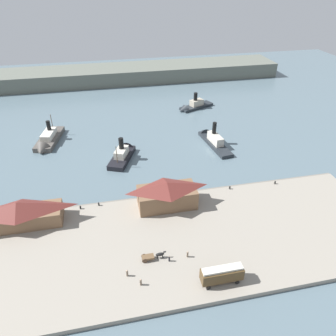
% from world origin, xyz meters
% --- Properties ---
extents(ground_plane, '(320.00, 320.00, 0.00)m').
position_xyz_m(ground_plane, '(0.00, 0.00, 0.00)').
color(ground_plane, slate).
extents(quay_promenade, '(110.00, 36.00, 1.20)m').
position_xyz_m(quay_promenade, '(0.00, -22.00, 0.60)').
color(quay_promenade, gray).
rests_on(quay_promenade, ground).
extents(seawall_edge, '(110.00, 0.80, 1.00)m').
position_xyz_m(seawall_edge, '(0.00, -3.60, 0.50)').
color(seawall_edge, slate).
rests_on(seawall_edge, ground).
extents(ferry_shed_east_terminal, '(20.84, 7.36, 7.10)m').
position_xyz_m(ferry_shed_east_terminal, '(-37.76, -8.38, 4.81)').
color(ferry_shed_east_terminal, brown).
rests_on(ferry_shed_east_terminal, quay_promenade).
extents(ferry_shed_customs_shed, '(16.18, 8.01, 7.71)m').
position_xyz_m(ferry_shed_customs_shed, '(0.37, -8.54, 5.11)').
color(ferry_shed_customs_shed, brown).
rests_on(ferry_shed_customs_shed, quay_promenade).
extents(street_tram, '(8.93, 2.78, 4.18)m').
position_xyz_m(street_tram, '(6.44, -35.66, 3.65)').
color(street_tram, '#4C381E').
rests_on(street_tram, quay_promenade).
extents(horse_cart, '(5.65, 1.60, 1.87)m').
position_xyz_m(horse_cart, '(-6.77, -26.67, 2.12)').
color(horse_cart, brown).
rests_on(horse_cart, quay_promenade).
extents(pedestrian_standing_center, '(0.44, 0.44, 1.79)m').
position_xyz_m(pedestrian_standing_center, '(-10.30, -33.01, 2.02)').
color(pedestrian_standing_center, '#6B5B4C').
rests_on(pedestrian_standing_center, quay_promenade).
extents(pedestrian_near_cart, '(0.43, 0.43, 1.72)m').
position_xyz_m(pedestrian_near_cart, '(1.20, -27.71, 1.99)').
color(pedestrian_near_cart, '#6B5B4C').
rests_on(pedestrian_near_cart, quay_promenade).
extents(pedestrian_at_waters_edge, '(0.44, 0.44, 1.78)m').
position_xyz_m(pedestrian_at_waters_edge, '(-12.85, -30.15, 2.01)').
color(pedestrian_at_waters_edge, '#6B5B4C').
rests_on(pedestrian_at_waters_edge, quay_promenade).
extents(pedestrian_by_tram, '(0.40, 0.40, 1.63)m').
position_xyz_m(pedestrian_by_tram, '(-3.15, -28.06, 1.94)').
color(pedestrian_by_tram, '#232328').
rests_on(pedestrian_by_tram, quay_promenade).
extents(mooring_post_center_east, '(0.44, 0.44, 0.90)m').
position_xyz_m(mooring_post_center_east, '(34.79, -5.45, 1.65)').
color(mooring_post_center_east, black).
rests_on(mooring_post_center_east, quay_promenade).
extents(mooring_post_east, '(0.44, 0.44, 0.90)m').
position_xyz_m(mooring_post_east, '(-18.26, -4.83, 1.65)').
color(mooring_post_east, black).
rests_on(mooring_post_east, quay_promenade).
extents(mooring_post_west, '(0.44, 0.44, 0.90)m').
position_xyz_m(mooring_post_west, '(-23.23, -5.26, 1.65)').
color(mooring_post_west, black).
rests_on(mooring_post_west, quay_promenade).
extents(mooring_post_center_west, '(0.44, 0.44, 0.90)m').
position_xyz_m(mooring_post_center_west, '(20.28, -5.07, 1.65)').
color(mooring_post_center_west, black).
rests_on(mooring_post_center_west, quay_promenade).
extents(ferry_moored_west, '(18.74, 11.69, 9.21)m').
position_xyz_m(ferry_moored_west, '(27.08, 60.16, 1.32)').
color(ferry_moored_west, '#23282D').
rests_on(ferry_moored_west, ground).
extents(ferry_approaching_west, '(7.22, 22.94, 10.22)m').
position_xyz_m(ferry_approaching_west, '(25.28, 26.24, 1.45)').
color(ferry_approaching_west, '#23282D').
rests_on(ferry_approaching_west, ground).
extents(ferry_departing_north, '(10.22, 21.40, 10.68)m').
position_xyz_m(ferry_departing_north, '(-36.49, 37.69, 1.35)').
color(ferry_departing_north, '#514C47').
rests_on(ferry_departing_north, ground).
extents(ferry_near_quay, '(11.37, 17.63, 9.81)m').
position_xyz_m(ferry_near_quay, '(-9.03, 22.16, 1.51)').
color(ferry_near_quay, black).
rests_on(ferry_near_quay, ground).
extents(far_headland, '(180.00, 24.00, 8.00)m').
position_xyz_m(far_headland, '(0.00, 110.00, 4.00)').
color(far_headland, '#60665B').
rests_on(far_headland, ground).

